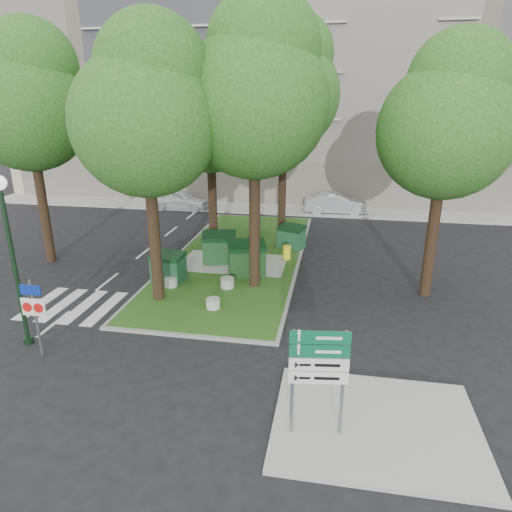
% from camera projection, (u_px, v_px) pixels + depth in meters
% --- Properties ---
extents(ground, '(120.00, 120.00, 0.00)m').
position_uv_depth(ground, '(174.00, 335.00, 15.59)').
color(ground, black).
rests_on(ground, ground).
extents(median_island, '(6.00, 16.00, 0.12)m').
position_uv_depth(median_island, '(238.00, 257.00, 22.91)').
color(median_island, '#214C15').
rests_on(median_island, ground).
extents(median_kerb, '(6.30, 16.30, 0.10)m').
position_uv_depth(median_kerb, '(238.00, 257.00, 22.92)').
color(median_kerb, gray).
rests_on(median_kerb, ground).
extents(sidewalk_corner, '(5.00, 4.00, 0.12)m').
position_uv_depth(sidewalk_corner, '(376.00, 425.00, 11.24)').
color(sidewalk_corner, '#999993').
rests_on(sidewalk_corner, ground).
extents(building_sidewalk, '(42.00, 3.00, 0.12)m').
position_uv_depth(building_sidewalk, '(262.00, 209.00, 32.74)').
color(building_sidewalk, '#999993').
rests_on(building_sidewalk, ground).
extents(zebra_crossing, '(5.00, 3.00, 0.01)m').
position_uv_depth(zebra_crossing, '(94.00, 307.00, 17.61)').
color(zebra_crossing, silver).
rests_on(zebra_crossing, ground).
extents(apartment_building, '(41.00, 12.00, 16.00)m').
position_uv_depth(apartment_building, '(278.00, 92.00, 37.07)').
color(apartment_building, '#B7AB89').
rests_on(apartment_building, ground).
extents(tree_median_near_left, '(5.20, 5.20, 10.53)m').
position_uv_depth(tree_median_near_left, '(147.00, 108.00, 15.77)').
color(tree_median_near_left, black).
rests_on(tree_median_near_left, ground).
extents(tree_median_near_right, '(5.60, 5.60, 11.46)m').
position_uv_depth(tree_median_near_right, '(257.00, 88.00, 16.82)').
color(tree_median_near_right, black).
rests_on(tree_median_near_right, ground).
extents(tree_median_mid, '(4.80, 4.80, 9.99)m').
position_uv_depth(tree_median_mid, '(212.00, 112.00, 21.83)').
color(tree_median_mid, black).
rests_on(tree_median_mid, ground).
extents(tree_median_far, '(5.80, 5.80, 11.93)m').
position_uv_depth(tree_median_far, '(286.00, 84.00, 23.64)').
color(tree_median_far, black).
rests_on(tree_median_far, ground).
extents(tree_street_left, '(5.40, 5.40, 11.00)m').
position_uv_depth(tree_street_left, '(29.00, 97.00, 20.08)').
color(tree_street_left, black).
rests_on(tree_street_left, ground).
extents(tree_street_right, '(5.00, 5.00, 10.06)m').
position_uv_depth(tree_street_right, '(450.00, 117.00, 16.45)').
color(tree_street_right, black).
rests_on(tree_street_right, ground).
extents(dumpster_a, '(1.49, 1.14, 1.28)m').
position_uv_depth(dumpster_a, '(168.00, 267.00, 19.70)').
color(dumpster_a, '#0F371F').
rests_on(dumpster_a, median_island).
extents(dumpster_b, '(1.81, 1.45, 1.49)m').
position_uv_depth(dumpster_b, '(219.00, 248.00, 21.83)').
color(dumpster_b, '#113B17').
rests_on(dumpster_b, median_island).
extents(dumpster_c, '(1.92, 1.60, 1.54)m').
position_uv_depth(dumpster_c, '(247.00, 259.00, 20.33)').
color(dumpster_c, black).
rests_on(dumpster_c, median_island).
extents(dumpster_d, '(1.59, 1.37, 1.24)m').
position_uv_depth(dumpster_d, '(291.00, 237.00, 23.98)').
color(dumpster_d, '#154426').
rests_on(dumpster_d, median_island).
extents(bollard_left, '(0.52, 0.52, 0.37)m').
position_uv_depth(bollard_left, '(171.00, 282.00, 19.20)').
color(bollard_left, '#A7A8A2').
rests_on(bollard_left, median_island).
extents(bollard_right, '(0.53, 0.53, 0.38)m').
position_uv_depth(bollard_right, '(213.00, 303.00, 17.24)').
color(bollard_right, '#AEADA8').
rests_on(bollard_right, median_island).
extents(bollard_mid, '(0.58, 0.58, 0.42)m').
position_uv_depth(bollard_mid, '(227.00, 283.00, 19.09)').
color(bollard_mid, '#999894').
rests_on(bollard_mid, median_island).
extents(litter_bin, '(0.40, 0.40, 0.69)m').
position_uv_depth(litter_bin, '(287.00, 253.00, 22.33)').
color(litter_bin, yellow).
rests_on(litter_bin, median_island).
extents(street_lamp, '(0.44, 0.44, 5.55)m').
position_uv_depth(street_lamp, '(10.00, 243.00, 13.91)').
color(street_lamp, black).
rests_on(street_lamp, ground).
extents(traffic_sign_pole, '(0.77, 0.08, 2.57)m').
position_uv_depth(traffic_sign_pole, '(34.00, 308.00, 13.80)').
color(traffic_sign_pole, slate).
rests_on(traffic_sign_pole, ground).
extents(directional_sign, '(1.36, 0.25, 2.72)m').
position_uv_depth(directional_sign, '(319.00, 366.00, 10.33)').
color(directional_sign, slate).
rests_on(directional_sign, sidewalk_corner).
extents(car_white, '(4.35, 1.92, 1.46)m').
position_uv_depth(car_white, '(180.00, 199.00, 32.54)').
color(car_white, silver).
rests_on(car_white, ground).
extents(car_silver, '(4.42, 1.82, 1.42)m').
position_uv_depth(car_silver, '(336.00, 204.00, 31.39)').
color(car_silver, '#ACB0B5').
rests_on(car_silver, ground).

